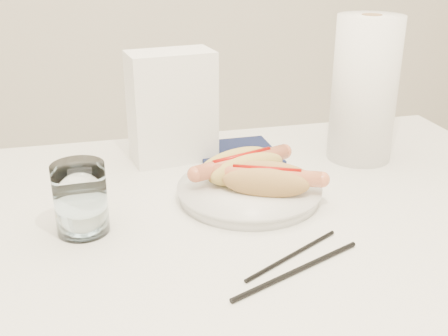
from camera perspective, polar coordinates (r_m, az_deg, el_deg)
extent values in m
cube|color=white|center=(0.93, 0.56, -5.62)|extent=(1.20, 0.80, 0.04)
cylinder|color=silver|center=(1.58, 16.82, -9.35)|extent=(0.04, 0.04, 0.71)
cylinder|color=silver|center=(0.96, 2.60, -2.56)|extent=(0.29, 0.29, 0.02)
ellipsoid|color=tan|center=(0.97, 2.45, -0.10)|extent=(0.16, 0.09, 0.05)
ellipsoid|color=tan|center=(0.99, 1.28, 0.56)|extent=(0.16, 0.09, 0.05)
ellipsoid|color=tan|center=(0.99, 1.85, -0.41)|extent=(0.15, 0.10, 0.03)
cylinder|color=#C46745|center=(0.98, 1.86, 0.59)|extent=(0.19, 0.09, 0.03)
cylinder|color=#990A05|center=(0.97, 1.87, 1.25)|extent=(0.12, 0.05, 0.01)
ellipsoid|color=#B98848|center=(0.92, 4.30, -1.54)|extent=(0.15, 0.09, 0.05)
ellipsoid|color=#B98848|center=(0.95, 4.53, -0.72)|extent=(0.15, 0.09, 0.05)
ellipsoid|color=#B98848|center=(0.94, 4.39, -1.77)|extent=(0.14, 0.11, 0.03)
cylinder|color=#DA754D|center=(0.93, 4.43, -0.77)|extent=(0.18, 0.10, 0.03)
cylinder|color=#990A05|center=(0.93, 4.45, -0.12)|extent=(0.11, 0.06, 0.01)
cylinder|color=white|center=(0.87, -14.57, -3.08)|extent=(0.08, 0.08, 0.11)
cylinder|color=black|center=(0.77, 7.59, -10.40)|extent=(0.21, 0.10, 0.01)
cylinder|color=black|center=(0.80, 7.06, -8.89)|extent=(0.17, 0.10, 0.01)
cube|color=white|center=(1.11, -5.39, 6.31)|extent=(0.18, 0.11, 0.22)
cube|color=#12193A|center=(1.15, 1.36, 1.55)|extent=(0.16, 0.16, 0.01)
cylinder|color=white|center=(1.13, 14.28, 7.83)|extent=(0.14, 0.14, 0.29)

